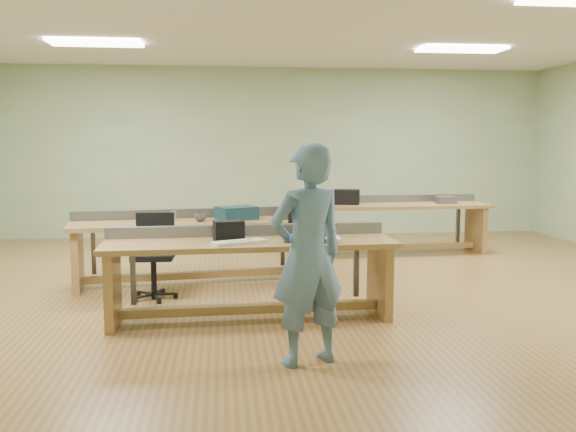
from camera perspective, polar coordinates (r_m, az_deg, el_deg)
The scene contains 21 objects.
floor at distance 7.19m, azimuth 0.94°, elevation -6.51°, with size 10.00×10.00×0.00m, color olive.
ceiling at distance 7.13m, azimuth 0.99°, elevation 17.68°, with size 10.00×10.00×0.00m, color silver.
wall_back at distance 10.98m, azimuth -1.68°, elevation 5.97°, with size 10.00×0.04×3.00m, color #A1BA8D.
wall_front at distance 3.07m, azimuth 10.40°, elevation 3.87°, with size 10.00×0.04×3.00m, color #A1BA8D.
fluor_panels at distance 7.12m, azimuth 0.99°, elevation 17.44°, with size 6.20×3.50×0.03m.
workbench_front at distance 5.77m, azimuth -3.57°, elevation -4.22°, with size 2.74×0.83×0.86m.
workbench_mid at distance 7.31m, azimuth -8.88°, elevation -1.93°, with size 2.89×1.10×0.86m.
workbench_back at distance 9.37m, azimuth 10.22°, elevation -0.08°, with size 2.73×0.84×0.86m.
person at distance 4.52m, azimuth 1.84°, elevation -3.71°, with size 0.60×0.40×1.66m, color slate.
laptop_base at distance 5.70m, azimuth 1.68°, elevation -2.12°, with size 0.37×0.30×0.04m, color black.
laptop_screen at distance 5.81m, azimuth 1.82°, elevation 0.72°, with size 0.37×0.02×0.29m, color black.
keyboard at distance 5.54m, azimuth -4.62°, elevation -2.46°, with size 0.50×0.17×0.03m, color beige.
trackball_mouse at distance 5.60m, azimuth 4.23°, elevation -2.12°, with size 0.15×0.17×0.07m, color white.
camera_bag at distance 5.72m, azimuth -5.57°, elevation -1.37°, with size 0.27×0.18×0.19m, color black.
task_chair at distance 6.71m, azimuth -12.40°, elevation -4.72°, with size 0.51×0.51×0.91m.
parts_bin_teal at distance 7.34m, azimuth -4.82°, elevation 0.29°, with size 0.44×0.33×0.15m, color #122F3B.
parts_bin_grey at distance 7.39m, azimuth 0.93°, elevation 0.20°, with size 0.40×0.26×0.11m, color #3A3B3D.
mug at distance 7.18m, azimuth -8.21°, elevation -0.09°, with size 0.13×0.13×0.10m, color #3A3B3D.
drinks_can at distance 7.30m, azimuth -10.64°, elevation 0.01°, with size 0.06×0.06×0.12m, color #BCBCC1.
storage_box_back at distance 9.18m, azimuth 5.50°, elevation 1.79°, with size 0.39×0.28×0.22m, color black.
tray_back at distance 9.55m, azimuth 14.58°, elevation 1.47°, with size 0.28×0.20×0.11m, color #3A3B3D.
Camera 1 is at (-0.88, -6.94, 1.65)m, focal length 38.00 mm.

